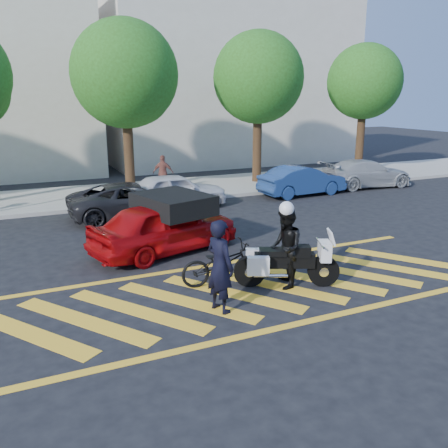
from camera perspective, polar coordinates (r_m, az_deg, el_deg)
name	(u,v)px	position (r m, az deg, el deg)	size (l,w,h in m)	color
ground	(255,289)	(11.23, 3.75, -7.81)	(90.00, 90.00, 0.00)	black
sidewalk	(131,193)	(22.08, -11.13, 3.68)	(60.00, 5.00, 0.15)	#9E998E
crosswalk	(254,289)	(11.21, 3.57, -7.83)	(12.33, 4.00, 0.01)	yellow
building_right	(227,78)	(33.17, 0.36, 17.16)	(16.00, 8.00, 11.00)	beige
tree_center	(127,78)	(21.75, -11.53, 16.81)	(4.60, 4.60, 7.56)	black
tree_right	(260,81)	(24.11, 4.35, 16.76)	(4.40, 4.40, 7.41)	black
tree_far_right	(365,85)	(27.82, 16.63, 15.77)	(4.00, 4.00, 7.10)	black
officer_bike	(220,266)	(9.78, -0.49, -5.10)	(0.72, 0.48, 1.98)	black
bicycle	(222,263)	(11.30, -0.22, -4.77)	(0.70, 1.99, 1.05)	black
police_motorcycle	(285,262)	(11.26, 7.36, -4.58)	(2.35, 1.36, 1.10)	black
officer_moto	(285,248)	(11.13, 7.38, -2.90)	(0.93, 0.72, 1.91)	black
red_convertible	(165,227)	(13.66, -7.10, -0.34)	(1.77, 4.41, 1.50)	#9D070A
parked_mid_left	(133,200)	(17.79, -10.85, 2.83)	(2.16, 4.69, 1.30)	black
parked_mid_right	(175,191)	(19.00, -5.96, 3.99)	(1.68, 4.17, 1.42)	silver
parked_right	(302,181)	(21.75, 9.40, 5.18)	(1.42, 4.06, 1.34)	navy
parked_far_right	(366,173)	(24.43, 16.76, 5.85)	(1.89, 4.65, 1.35)	gray
pedestrian_right	(163,173)	(21.94, -7.32, 6.12)	(0.95, 0.39, 1.62)	brown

